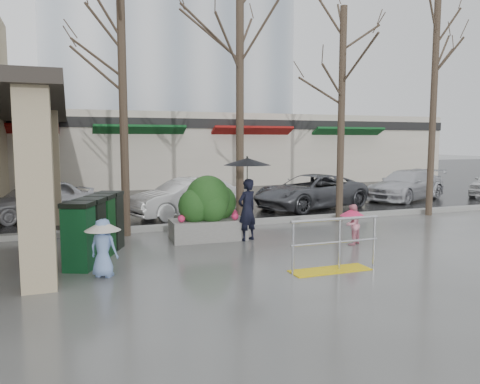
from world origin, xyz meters
TOP-DOWN VIEW (x-y plane):
  - ground at (0.00, 0.00)m, footprint 120.00×120.00m
  - street_asphalt at (0.00, 22.00)m, footprint 120.00×36.00m
  - curb at (0.00, 4.00)m, footprint 120.00×0.30m
  - canopy_slab at (-4.80, 8.00)m, footprint 2.80×18.00m
  - pillar_front at (-3.90, -0.50)m, footprint 0.55×0.55m
  - pillar_back at (-3.90, 6.00)m, footprint 0.55×0.55m
  - storefront_row at (2.00, 17.97)m, footprint 34.00×6.74m
  - office_tower at (4.00, 30.00)m, footprint 18.00×12.00m
  - handrail at (1.36, -1.20)m, footprint 1.90×0.50m
  - tree_west at (-2.00, 3.60)m, footprint 3.20×3.20m
  - tree_midwest at (1.20, 3.60)m, footprint 3.20×3.20m
  - tree_mideast at (4.50, 3.60)m, footprint 3.20×3.20m
  - tree_east at (8.00, 3.60)m, footprint 3.20×3.20m
  - woman at (0.79, 1.94)m, footprint 1.19×1.19m
  - child_pink at (3.00, 0.63)m, footprint 0.60×0.60m
  - child_blue at (-2.83, -0.11)m, footprint 0.66×0.66m
  - planter at (-0.10, 2.40)m, footprint 1.90×1.11m
  - news_boxes at (-2.88, 1.35)m, footprint 1.43×2.40m
  - car_a at (-4.40, 7.35)m, footprint 3.95×3.13m
  - car_b at (0.24, 6.17)m, footprint 4.05×2.46m
  - car_c at (4.98, 6.37)m, footprint 4.93×3.25m
  - car_d at (10.04, 7.21)m, footprint 4.69×3.29m

SIDE VIEW (x-z plane):
  - ground at x=0.00m, z-range 0.00..0.00m
  - street_asphalt at x=0.00m, z-range 0.00..0.01m
  - curb at x=0.00m, z-range 0.00..0.15m
  - handrail at x=1.36m, z-range -0.14..0.89m
  - child_pink at x=3.00m, z-range 0.08..1.06m
  - car_a at x=-4.40m, z-range 0.00..1.26m
  - car_b at x=0.24m, z-range 0.00..1.26m
  - car_c at x=4.98m, z-range 0.00..1.26m
  - car_d at x=10.04m, z-range 0.00..1.26m
  - child_blue at x=-2.83m, z-range 0.11..1.21m
  - news_boxes at x=-2.88m, z-range 0.00..1.33m
  - planter at x=-0.10m, z-range -0.04..1.60m
  - woman at x=0.79m, z-range 0.25..2.37m
  - pillar_front at x=-3.90m, z-range 0.00..3.50m
  - pillar_back at x=-3.90m, z-range 0.00..3.50m
  - storefront_row at x=2.00m, z-range 0.01..4.01m
  - canopy_slab at x=-4.80m, z-range 3.50..3.75m
  - tree_mideast at x=4.50m, z-range 1.61..8.11m
  - tree_west at x=-2.00m, z-range 1.68..8.48m
  - tree_midwest at x=1.20m, z-range 1.73..8.73m
  - tree_east at x=8.00m, z-range 1.78..8.98m
  - office_tower at x=4.00m, z-range 0.00..25.00m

